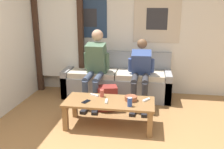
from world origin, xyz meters
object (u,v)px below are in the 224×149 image
at_px(drink_can_blue, 130,102).
at_px(game_controller_far_center, 94,95).
at_px(coffee_table, 109,105).
at_px(ceramic_bowl, 131,98).
at_px(game_controller_near_right, 146,100).
at_px(game_controller_near_left, 106,101).
at_px(pillar_candle, 102,93).
at_px(cell_phone, 86,101).
at_px(couch, 117,81).
at_px(person_seated_adult, 95,64).
at_px(person_seated_teen, 141,70).
at_px(backpack, 107,99).

height_order(drink_can_blue, game_controller_far_center, drink_can_blue).
bearing_deg(game_controller_far_center, coffee_table, -32.72).
relative_size(ceramic_bowl, game_controller_near_right, 1.38).
bearing_deg(game_controller_near_right, game_controller_near_left, -165.78).
distance_m(pillar_candle, cell_phone, 0.31).
bearing_deg(couch, drink_can_blue, -75.36).
distance_m(person_seated_adult, person_seated_teen, 0.81).
height_order(couch, game_controller_far_center, couch).
relative_size(person_seated_adult, game_controller_near_right, 9.59).
bearing_deg(game_controller_near_left, person_seated_teen, 65.67).
relative_size(backpack, game_controller_near_left, 2.81).
height_order(coffee_table, pillar_candle, pillar_candle).
xyz_separation_m(couch, pillar_candle, (-0.08, -1.12, 0.15)).
distance_m(ceramic_bowl, pillar_candle, 0.45).
xyz_separation_m(coffee_table, drink_can_blue, (0.31, -0.15, 0.13)).
bearing_deg(pillar_candle, couch, 86.08).
xyz_separation_m(game_controller_near_left, game_controller_far_center, (-0.23, 0.22, 0.00)).
bearing_deg(couch, coffee_table, -87.28).
relative_size(couch, game_controller_far_center, 14.12).
bearing_deg(drink_can_blue, cell_phone, 174.67).
relative_size(person_seated_adult, ceramic_bowl, 6.97).
bearing_deg(person_seated_adult, cell_phone, -85.34).
distance_m(coffee_table, game_controller_far_center, 0.32).
bearing_deg(ceramic_bowl, coffee_table, -168.85).
height_order(ceramic_bowl, game_controller_near_left, ceramic_bowl).
relative_size(game_controller_near_right, game_controller_far_center, 0.94).
bearing_deg(game_controller_near_left, cell_phone, -172.54).
relative_size(couch, person_seated_adult, 1.57).
bearing_deg(person_seated_teen, drink_can_blue, -95.07).
bearing_deg(ceramic_bowl, game_controller_far_center, 169.47).
height_order(drink_can_blue, game_controller_near_right, drink_can_blue).
relative_size(coffee_table, game_controller_near_left, 8.81).
distance_m(person_seated_teen, game_controller_near_right, 0.86).
distance_m(person_seated_teen, ceramic_bowl, 0.88).
xyz_separation_m(game_controller_near_right, cell_phone, (-0.85, -0.18, -0.01)).
xyz_separation_m(couch, ceramic_bowl, (0.37, -1.20, 0.14)).
xyz_separation_m(backpack, game_controller_near_right, (0.66, -0.49, 0.21)).
bearing_deg(couch, ceramic_bowl, -73.00).
bearing_deg(pillar_candle, cell_phone, -127.84).
distance_m(coffee_table, drink_can_blue, 0.37).
relative_size(coffee_table, pillar_candle, 10.73).
bearing_deg(backpack, pillar_candle, -90.73).
height_order(drink_can_blue, cell_phone, drink_can_blue).
bearing_deg(drink_can_blue, game_controller_near_left, 164.27).
distance_m(pillar_candle, game_controller_near_right, 0.67).
xyz_separation_m(person_seated_adult, game_controller_far_center, (0.14, -0.75, -0.30)).
bearing_deg(drink_can_blue, backpack, 121.14).
bearing_deg(game_controller_near_left, couch, 91.15).
bearing_deg(game_controller_near_left, pillar_candle, 117.15).
bearing_deg(game_controller_near_right, couch, 116.60).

